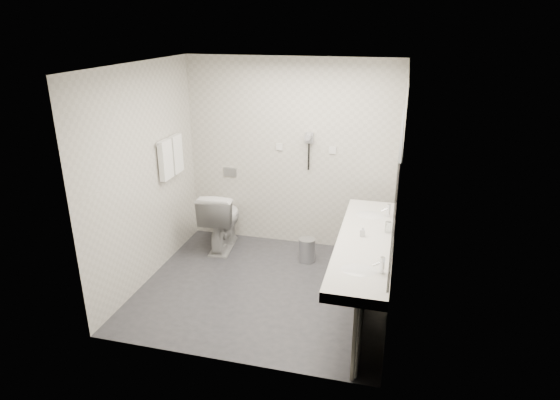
# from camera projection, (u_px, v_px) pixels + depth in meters

# --- Properties ---
(floor) EXTENTS (2.80, 2.80, 0.00)m
(floor) POSITION_uv_depth(u_px,v_px,m) (264.00, 288.00, 5.53)
(floor) COLOR #2A2A30
(floor) RESTS_ON ground
(ceiling) EXTENTS (2.80, 2.80, 0.00)m
(ceiling) POSITION_uv_depth(u_px,v_px,m) (261.00, 65.00, 4.64)
(ceiling) COLOR silver
(ceiling) RESTS_ON wall_back
(wall_back) EXTENTS (2.80, 0.00, 2.80)m
(wall_back) POSITION_uv_depth(u_px,v_px,m) (291.00, 155.00, 6.26)
(wall_back) COLOR beige
(wall_back) RESTS_ON floor
(wall_front) EXTENTS (2.80, 0.00, 2.80)m
(wall_front) POSITION_uv_depth(u_px,v_px,m) (218.00, 236.00, 3.91)
(wall_front) COLOR beige
(wall_front) RESTS_ON floor
(wall_left) EXTENTS (0.00, 2.60, 2.60)m
(wall_left) POSITION_uv_depth(u_px,v_px,m) (145.00, 176.00, 5.41)
(wall_left) COLOR beige
(wall_left) RESTS_ON floor
(wall_right) EXTENTS (0.00, 2.60, 2.60)m
(wall_right) POSITION_uv_depth(u_px,v_px,m) (397.00, 197.00, 4.76)
(wall_right) COLOR beige
(wall_right) RESTS_ON floor
(vanity_counter) EXTENTS (0.55, 2.20, 0.10)m
(vanity_counter) POSITION_uv_depth(u_px,v_px,m) (365.00, 244.00, 4.80)
(vanity_counter) COLOR silver
(vanity_counter) RESTS_ON floor
(vanity_panel) EXTENTS (0.03, 2.15, 0.75)m
(vanity_panel) POSITION_uv_depth(u_px,v_px,m) (365.00, 281.00, 4.95)
(vanity_panel) COLOR gray
(vanity_panel) RESTS_ON floor
(vanity_post_near) EXTENTS (0.06, 0.06, 0.75)m
(vanity_post_near) POSITION_uv_depth(u_px,v_px,m) (358.00, 343.00, 4.00)
(vanity_post_near) COLOR silver
(vanity_post_near) RESTS_ON floor
(vanity_post_far) EXTENTS (0.06, 0.06, 0.75)m
(vanity_post_far) POSITION_uv_depth(u_px,v_px,m) (375.00, 239.00, 5.88)
(vanity_post_far) COLOR silver
(vanity_post_far) RESTS_ON floor
(mirror) EXTENTS (0.02, 2.20, 1.05)m
(mirror) POSITION_uv_depth(u_px,v_px,m) (397.00, 185.00, 4.51)
(mirror) COLOR #B2BCC6
(mirror) RESTS_ON wall_right
(basin_near) EXTENTS (0.40, 0.31, 0.05)m
(basin_near) POSITION_uv_depth(u_px,v_px,m) (359.00, 271.00, 4.20)
(basin_near) COLOR silver
(basin_near) RESTS_ON vanity_counter
(basin_far) EXTENTS (0.40, 0.31, 0.05)m
(basin_far) POSITION_uv_depth(u_px,v_px,m) (370.00, 216.00, 5.38)
(basin_far) COLOR silver
(basin_far) RESTS_ON vanity_counter
(faucet_near) EXTENTS (0.04, 0.04, 0.15)m
(faucet_near) POSITION_uv_depth(u_px,v_px,m) (382.00, 265.00, 4.13)
(faucet_near) COLOR silver
(faucet_near) RESTS_ON vanity_counter
(faucet_far) EXTENTS (0.04, 0.04, 0.15)m
(faucet_far) POSITION_uv_depth(u_px,v_px,m) (388.00, 211.00, 5.30)
(faucet_far) COLOR silver
(faucet_far) RESTS_ON vanity_counter
(soap_bottle_a) EXTENTS (0.05, 0.05, 0.11)m
(soap_bottle_a) POSITION_uv_depth(u_px,v_px,m) (363.00, 231.00, 4.84)
(soap_bottle_a) COLOR silver
(soap_bottle_a) RESTS_ON vanity_counter
(glass_left) EXTENTS (0.08, 0.08, 0.12)m
(glass_left) POSITION_uv_depth(u_px,v_px,m) (388.00, 227.00, 4.92)
(glass_left) COLOR silver
(glass_left) RESTS_ON vanity_counter
(toilet) EXTENTS (0.54, 0.86, 0.82)m
(toilet) POSITION_uv_depth(u_px,v_px,m) (221.00, 219.00, 6.39)
(toilet) COLOR silver
(toilet) RESTS_ON floor
(flush_plate) EXTENTS (0.18, 0.02, 0.12)m
(flush_plate) POSITION_uv_depth(u_px,v_px,m) (230.00, 172.00, 6.55)
(flush_plate) COLOR #B2B5BA
(flush_plate) RESTS_ON wall_back
(pedal_bin) EXTENTS (0.27, 0.27, 0.29)m
(pedal_bin) POSITION_uv_depth(u_px,v_px,m) (307.00, 250.00, 6.10)
(pedal_bin) COLOR #B2B5BA
(pedal_bin) RESTS_ON floor
(bin_lid) EXTENTS (0.21, 0.21, 0.02)m
(bin_lid) POSITION_uv_depth(u_px,v_px,m) (307.00, 239.00, 6.05)
(bin_lid) COLOR #B2B5BA
(bin_lid) RESTS_ON pedal_bin
(towel_rail) EXTENTS (0.02, 0.62, 0.02)m
(towel_rail) POSITION_uv_depth(u_px,v_px,m) (169.00, 139.00, 5.79)
(towel_rail) COLOR silver
(towel_rail) RESTS_ON wall_left
(towel_near) EXTENTS (0.07, 0.24, 0.48)m
(towel_near) POSITION_uv_depth(u_px,v_px,m) (166.00, 160.00, 5.74)
(towel_near) COLOR white
(towel_near) RESTS_ON towel_rail
(towel_far) EXTENTS (0.07, 0.24, 0.48)m
(towel_far) POSITION_uv_depth(u_px,v_px,m) (176.00, 154.00, 5.99)
(towel_far) COLOR white
(towel_far) RESTS_ON towel_rail
(dryer_cradle) EXTENTS (0.10, 0.04, 0.14)m
(dryer_cradle) POSITION_uv_depth(u_px,v_px,m) (309.00, 138.00, 6.09)
(dryer_cradle) COLOR gray
(dryer_cradle) RESTS_ON wall_back
(dryer_barrel) EXTENTS (0.08, 0.14, 0.08)m
(dryer_barrel) POSITION_uv_depth(u_px,v_px,m) (308.00, 137.00, 6.02)
(dryer_barrel) COLOR gray
(dryer_barrel) RESTS_ON dryer_cradle
(dryer_cord) EXTENTS (0.02, 0.02, 0.35)m
(dryer_cord) POSITION_uv_depth(u_px,v_px,m) (309.00, 157.00, 6.16)
(dryer_cord) COLOR black
(dryer_cord) RESTS_ON dryer_cradle
(switch_plate_a) EXTENTS (0.09, 0.02, 0.09)m
(switch_plate_a) POSITION_uv_depth(u_px,v_px,m) (279.00, 147.00, 6.25)
(switch_plate_a) COLOR silver
(switch_plate_a) RESTS_ON wall_back
(switch_plate_b) EXTENTS (0.09, 0.02, 0.09)m
(switch_plate_b) POSITION_uv_depth(u_px,v_px,m) (332.00, 150.00, 6.09)
(switch_plate_b) COLOR silver
(switch_plate_b) RESTS_ON wall_back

